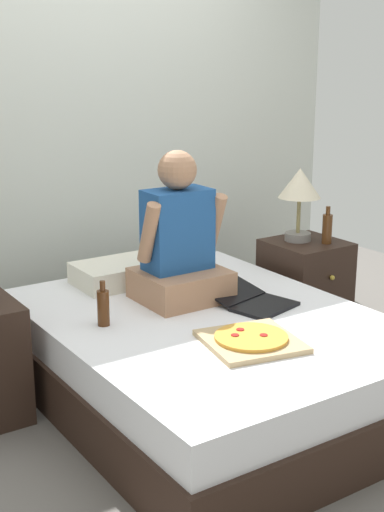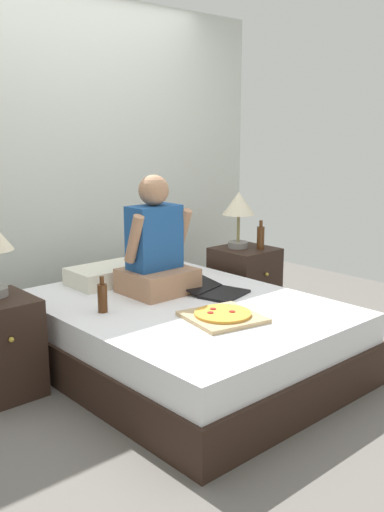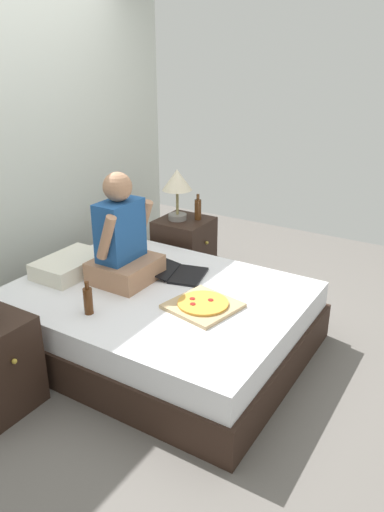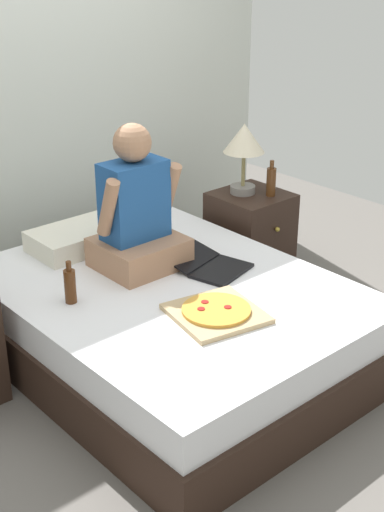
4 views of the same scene
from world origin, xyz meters
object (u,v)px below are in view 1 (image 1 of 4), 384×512
object	(u,v)px
beer_bottle	(327,228)
pizza_box	(251,340)
person_seated	(179,246)
beer_bottle_on_bed	(103,307)
nightstand_right	(305,286)
lamp_on_right_nightstand	(300,188)
laptop	(254,301)
bed	(209,358)

from	to	relation	value
beer_bottle	pizza_box	size ratio (longest dim) A/B	0.49
person_seated	beer_bottle_on_bed	distance (m)	0.56
person_seated	beer_bottle_on_bed	size ratio (longest dim) A/B	3.55
nightstand_right	lamp_on_right_nightstand	xyz separation A→B (m)	(-0.03, 0.05, 0.61)
nightstand_right	pizza_box	world-z (taller)	nightstand_right
laptop	pizza_box	xyz separation A→B (m)	(-0.33, -0.40, -0.00)
bed	beer_bottle	distance (m)	1.26
beer_bottle	person_seated	xyz separation A→B (m)	(-1.09, -0.04, 0.06)
laptop	bed	bearing A→B (deg)	-179.23
bed	nightstand_right	distance (m)	1.14
beer_bottle	person_seated	world-z (taller)	person_seated
beer_bottle	bed	bearing A→B (deg)	-162.69
laptop	pizza_box	size ratio (longest dim) A/B	1.02
bed	beer_bottle_on_bed	world-z (taller)	beer_bottle_on_bed
bed	person_seated	distance (m)	0.60
bed	nightstand_right	xyz separation A→B (m)	(1.05, 0.45, 0.07)
bed	laptop	bearing A→B (deg)	0.77
bed	lamp_on_right_nightstand	size ratio (longest dim) A/B	4.42
nightstand_right	laptop	size ratio (longest dim) A/B	1.20
lamp_on_right_nightstand	laptop	xyz separation A→B (m)	(-0.73, -0.49, -0.44)
nightstand_right	beer_bottle_on_bed	size ratio (longest dim) A/B	2.62
lamp_on_right_nightstand	beer_bottle	xyz separation A→B (m)	(0.10, -0.15, -0.23)
person_seated	beer_bottle_on_bed	bearing A→B (deg)	-165.94
lamp_on_right_nightstand	pizza_box	world-z (taller)	lamp_on_right_nightstand
nightstand_right	laptop	world-z (taller)	nightstand_right
lamp_on_right_nightstand	beer_bottle_on_bed	size ratio (longest dim) A/B	2.05
beer_bottle	pizza_box	bearing A→B (deg)	-147.53
bed	nightstand_right	size ratio (longest dim) A/B	3.46
person_seated	pizza_box	world-z (taller)	person_seated
lamp_on_right_nightstand	person_seated	distance (m)	1.03
bed	laptop	distance (m)	0.38
beer_bottle	beer_bottle_on_bed	xyz separation A→B (m)	(-1.60, -0.17, -0.14)
pizza_box	beer_bottle_on_bed	world-z (taller)	beer_bottle_on_bed
bed	beer_bottle	world-z (taller)	beer_bottle
lamp_on_right_nightstand	beer_bottle	world-z (taller)	lamp_on_right_nightstand
beer_bottle	laptop	world-z (taller)	beer_bottle
lamp_on_right_nightstand	beer_bottle_on_bed	distance (m)	1.58
pizza_box	laptop	bearing A→B (deg)	50.18
laptop	pizza_box	bearing A→B (deg)	-129.82
person_seated	beer_bottle_on_bed	world-z (taller)	person_seated
person_seated	laptop	distance (m)	0.48
pizza_box	beer_bottle_on_bed	bearing A→B (deg)	127.56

